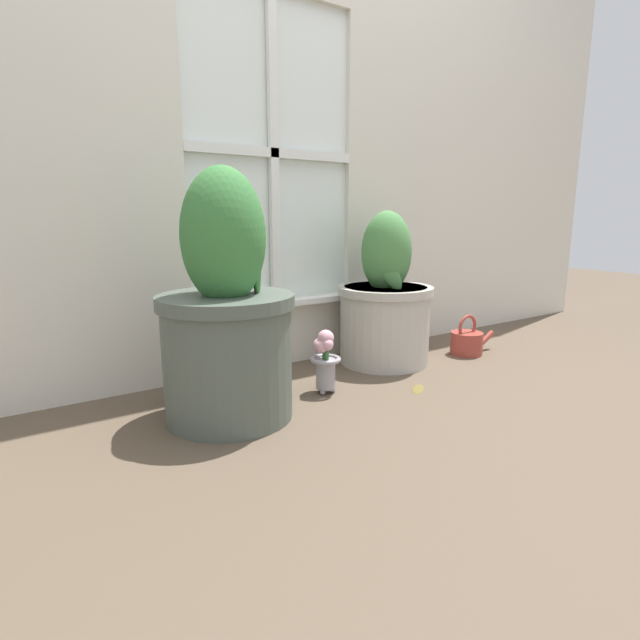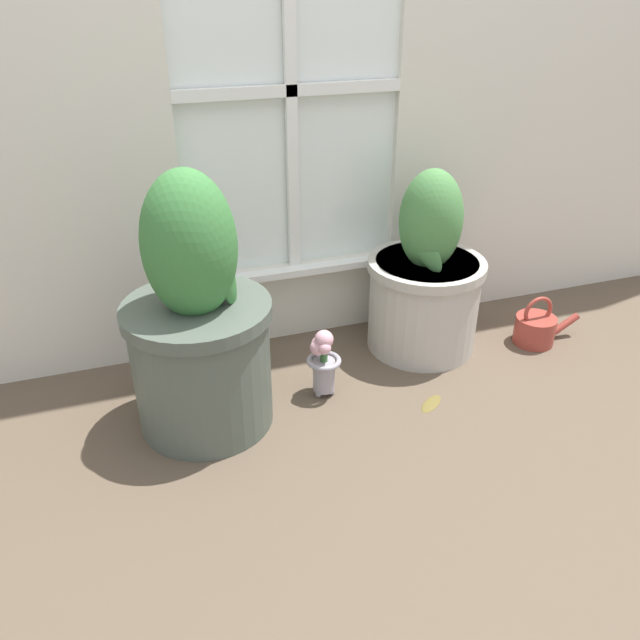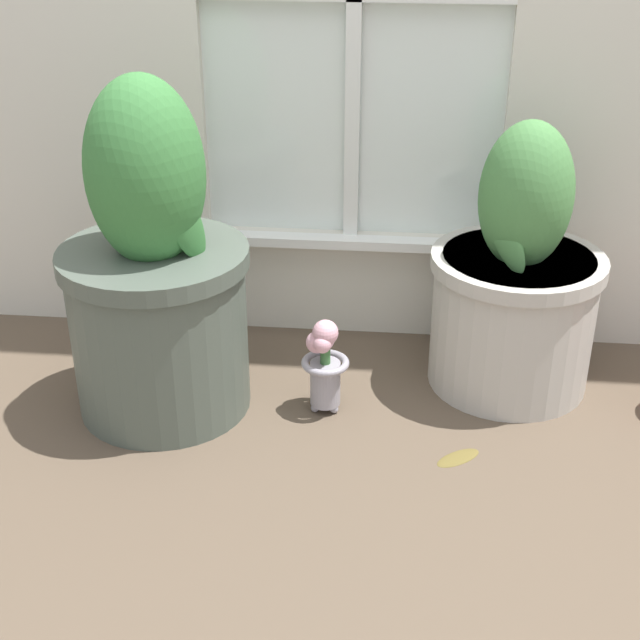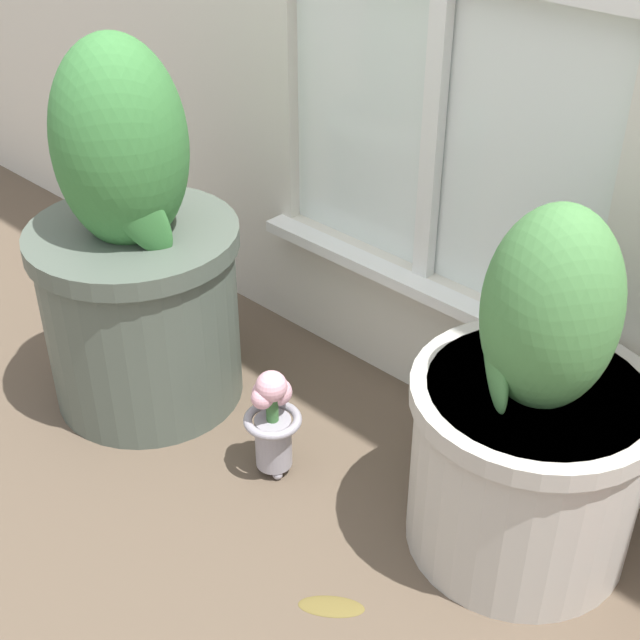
# 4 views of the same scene
# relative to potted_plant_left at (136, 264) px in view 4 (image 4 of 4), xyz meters

# --- Properties ---
(ground_plane) EXTENTS (10.00, 10.00, 0.00)m
(ground_plane) POSITION_rel_potted_plant_left_xyz_m (0.40, -0.12, -0.31)
(ground_plane) COLOR brown
(potted_plant_left) EXTENTS (0.42, 0.42, 0.77)m
(potted_plant_left) POSITION_rel_potted_plant_left_xyz_m (0.00, 0.00, 0.00)
(potted_plant_left) COLOR #4C564C
(potted_plant_left) RESTS_ON ground_plane
(potted_plant_right) EXTENTS (0.40, 0.40, 0.65)m
(potted_plant_right) POSITION_rel_potted_plant_left_xyz_m (0.81, 0.18, -0.06)
(potted_plant_right) COLOR #B7B2A8
(potted_plant_right) RESTS_ON ground_plane
(flower_vase) EXTENTS (0.11, 0.11, 0.23)m
(flower_vase) POSITION_rel_potted_plant_left_xyz_m (0.37, 0.01, -0.19)
(flower_vase) COLOR #99939E
(flower_vase) RESTS_ON ground_plane
(fallen_leaf) EXTENTS (0.11, 0.10, 0.01)m
(fallen_leaf) POSITION_rel_potted_plant_left_xyz_m (0.68, -0.15, -0.31)
(fallen_leaf) COLOR brown
(fallen_leaf) RESTS_ON ground_plane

